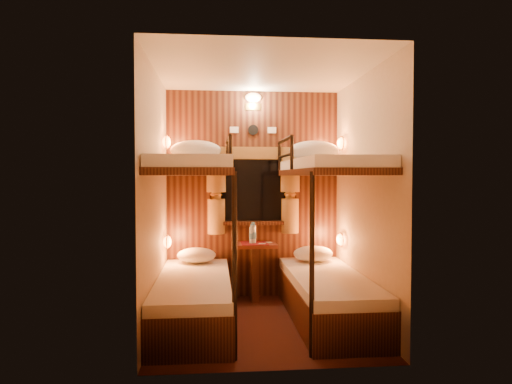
{
  "coord_description": "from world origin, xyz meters",
  "views": [
    {
      "loc": [
        -0.45,
        -4.28,
        1.41
      ],
      "look_at": [
        -0.05,
        0.15,
        1.26
      ],
      "focal_mm": 32.0,
      "sensor_mm": 36.0,
      "label": 1
    }
  ],
  "objects": [
    {
      "name": "pillow_lower_right",
      "position": [
        0.65,
        0.72,
        0.54
      ],
      "size": [
        0.44,
        0.32,
        0.17
      ],
      "primitive_type": "ellipsoid",
      "color": "white",
      "rests_on": "bunk_right"
    },
    {
      "name": "table",
      "position": [
        0.0,
        0.85,
        0.41
      ],
      "size": [
        0.5,
        0.34,
        0.66
      ],
      "color": "#5C2115",
      "rests_on": "floor"
    },
    {
      "name": "wall_left",
      "position": [
        -1.0,
        0.0,
        1.2
      ],
      "size": [
        0.0,
        2.4,
        2.4
      ],
      "primitive_type": "plane",
      "rotation": [
        1.57,
        0.0,
        1.57
      ],
      "color": "#C6B293",
      "rests_on": "floor"
    },
    {
      "name": "sachet_b",
      "position": [
        0.16,
        0.89,
        0.65
      ],
      "size": [
        0.09,
        0.08,
        0.01
      ],
      "primitive_type": "cube",
      "rotation": [
        0.0,
        0.0,
        0.48
      ],
      "color": "silver",
      "rests_on": "table"
    },
    {
      "name": "bunk_left",
      "position": [
        -0.65,
        0.07,
        0.56
      ],
      "size": [
        0.72,
        1.9,
        1.82
      ],
      "color": "black",
      "rests_on": "floor"
    },
    {
      "name": "window",
      "position": [
        0.0,
        1.0,
        1.18
      ],
      "size": [
        1.0,
        0.12,
        0.79
      ],
      "color": "black",
      "rests_on": "back_panel"
    },
    {
      "name": "bottle_right",
      "position": [
        -0.03,
        0.84,
        0.75
      ],
      "size": [
        0.06,
        0.06,
        0.22
      ],
      "rotation": [
        0.0,
        0.0,
        -0.04
      ],
      "color": "#99BFE5",
      "rests_on": "table"
    },
    {
      "name": "wall_front",
      "position": [
        0.0,
        -1.05,
        1.2
      ],
      "size": [
        2.4,
        0.0,
        2.4
      ],
      "primitive_type": "plane",
      "rotation": [
        -1.57,
        0.0,
        0.0
      ],
      "color": "#C6B293",
      "rests_on": "floor"
    },
    {
      "name": "pillow_upper_right",
      "position": [
        0.65,
        0.71,
        1.7
      ],
      "size": [
        0.56,
        0.4,
        0.22
      ],
      "primitive_type": "ellipsoid",
      "color": "white",
      "rests_on": "bunk_right"
    },
    {
      "name": "curtains",
      "position": [
        0.0,
        0.97,
        1.26
      ],
      "size": [
        1.1,
        0.22,
        1.0
      ],
      "color": "olive",
      "rests_on": "back_panel"
    },
    {
      "name": "ceiling",
      "position": [
        0.0,
        0.0,
        2.4
      ],
      "size": [
        2.1,
        2.1,
        0.0
      ],
      "primitive_type": "plane",
      "rotation": [
        3.14,
        0.0,
        0.0
      ],
      "color": "silver",
      "rests_on": "wall_back"
    },
    {
      "name": "floor",
      "position": [
        0.0,
        0.0,
        0.0
      ],
      "size": [
        2.1,
        2.1,
        0.0
      ],
      "primitive_type": "plane",
      "color": "#32170D",
      "rests_on": "ground"
    },
    {
      "name": "bunk_right",
      "position": [
        0.65,
        0.07,
        0.56
      ],
      "size": [
        0.72,
        1.9,
        1.82
      ],
      "color": "black",
      "rests_on": "floor"
    },
    {
      "name": "back_panel",
      "position": [
        0.0,
        1.04,
        1.2
      ],
      "size": [
        2.0,
        0.03,
        2.4
      ],
      "primitive_type": "cube",
      "color": "black",
      "rests_on": "floor"
    },
    {
      "name": "reading_lamps",
      "position": [
        -0.0,
        0.7,
        1.24
      ],
      "size": [
        2.0,
        0.2,
        1.25
      ],
      "color": "orange",
      "rests_on": "wall_left"
    },
    {
      "name": "back_fixtures",
      "position": [
        0.0,
        1.0,
        2.25
      ],
      "size": [
        0.54,
        0.09,
        0.48
      ],
      "color": "black",
      "rests_on": "back_panel"
    },
    {
      "name": "sachet_a",
      "position": [
        0.08,
        0.78,
        0.65
      ],
      "size": [
        0.09,
        0.08,
        0.01
      ],
      "primitive_type": "cube",
      "rotation": [
        0.0,
        0.0,
        -0.27
      ],
      "color": "silver",
      "rests_on": "table"
    },
    {
      "name": "wall_back",
      "position": [
        0.0,
        1.05,
        1.2
      ],
      "size": [
        2.4,
        0.0,
        2.4
      ],
      "primitive_type": "plane",
      "rotation": [
        1.57,
        0.0,
        0.0
      ],
      "color": "#C6B293",
      "rests_on": "floor"
    },
    {
      "name": "bottle_left",
      "position": [
        -0.01,
        0.84,
        0.75
      ],
      "size": [
        0.07,
        0.07,
        0.24
      ],
      "rotation": [
        0.0,
        0.0,
        -0.32
      ],
      "color": "#99BFE5",
      "rests_on": "table"
    },
    {
      "name": "wall_right",
      "position": [
        1.0,
        0.0,
        1.2
      ],
      "size": [
        0.0,
        2.4,
        2.4
      ],
      "primitive_type": "plane",
      "rotation": [
        1.57,
        0.0,
        -1.57
      ],
      "color": "#C6B293",
      "rests_on": "floor"
    },
    {
      "name": "pillow_lower_left",
      "position": [
        -0.65,
        0.76,
        0.54
      ],
      "size": [
        0.43,
        0.3,
        0.17
      ],
      "primitive_type": "ellipsoid",
      "color": "white",
      "rests_on": "bunk_left"
    },
    {
      "name": "pillow_upper_left",
      "position": [
        -0.65,
        0.69,
        1.69
      ],
      "size": [
        0.54,
        0.39,
        0.21
      ],
      "primitive_type": "ellipsoid",
      "color": "white",
      "rests_on": "bunk_left"
    }
  ]
}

